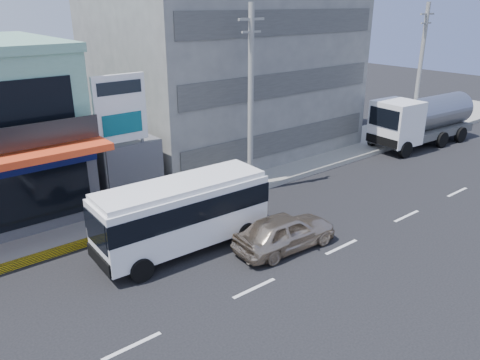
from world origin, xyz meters
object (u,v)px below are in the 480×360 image
Objects in this scene: utility_pole_far at (419,73)px; satellite_dish at (117,135)px; billboard at (121,117)px; tanker_truck at (421,120)px; concrete_building at (224,49)px; utility_pole_near at (251,101)px; sedan at (285,231)px; minibus at (182,210)px.

satellite_dish is at bearing 170.71° from utility_pole_far.
billboard is 0.74× the size of tanker_truck.
concrete_building is 10.67× the size of satellite_dish.
concrete_building reaches higher than utility_pole_far.
sedan is (-3.00, -5.90, -4.34)m from utility_pole_near.
minibus is 4.47m from sedan.
tanker_truck is (21.54, -4.47, -1.63)m from satellite_dish.
tanker_truck is (15.54, -0.87, -3.21)m from utility_pole_near.
utility_pole_near is 7.93m from minibus.
concrete_building is 15.19m from tanker_truck.
minibus is at bearing 55.76° from sedan.
concrete_building reaches higher than minibus.
utility_pole_far is (12.00, -7.60, -1.85)m from concrete_building.
minibus is at bearing -133.91° from concrete_building.
concrete_building is 15.91m from minibus.
concrete_building reaches higher than satellite_dish.
sedan is 19.25m from tanker_truck.
tanker_truck is (22.04, -2.67, -2.98)m from billboard.
concrete_building is at bearing -24.00° from sedan.
billboard is 22.57m from utility_pole_far.
satellite_dish is 2.31m from billboard.
utility_pole_near is 1.33× the size of minibus.
minibus is 0.80× the size of tanker_truck.
utility_pole_near is (6.00, -3.60, 1.57)m from satellite_dish.
billboard reaches higher than sedan.
utility_pole_far is (22.50, -1.80, 0.22)m from billboard.
billboard reaches higher than satellite_dish.
minibus is at bearing -173.84° from tanker_truck.
utility_pole_near reaches higher than billboard.
concrete_building is at bearing 46.09° from minibus.
minibus is (-22.44, -3.25, -3.29)m from utility_pole_far.
billboard reaches higher than tanker_truck.
sedan is at bearing -164.83° from tanker_truck.
sedan is at bearing -162.75° from utility_pole_far.
utility_pole_far is 3.35m from tanker_truck.
concrete_building is at bearing 147.65° from utility_pole_far.
utility_pole_near reaches higher than sedan.
utility_pole_far is 22.91m from minibus.
satellite_dish is 10.34m from sedan.
utility_pole_near reaches higher than minibus.
satellite_dish is 0.20× the size of minibus.
utility_pole_near is (-4.00, -7.60, -1.85)m from concrete_building.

